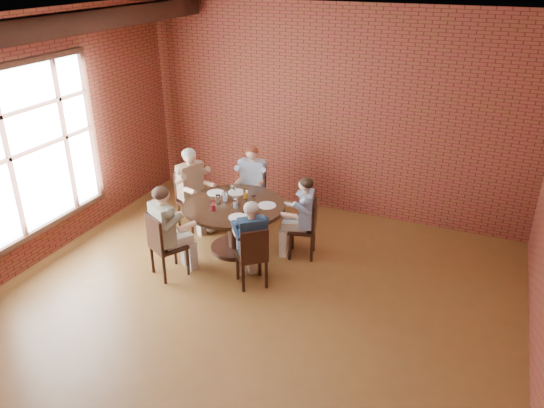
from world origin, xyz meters
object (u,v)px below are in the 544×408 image
at_px(dining_table, 235,218).
at_px(chair_d, 163,243).
at_px(chair_e, 253,255).
at_px(smartphone, 236,217).
at_px(diner_a, 303,218).
at_px(diner_b, 252,184).
at_px(chair_c, 190,196).
at_px(diner_c, 193,189).
at_px(chair_a, 307,226).
at_px(chair_b, 253,190).
at_px(diner_e, 251,244).
at_px(diner_d, 167,231).

bearing_deg(dining_table, chair_d, -118.77).
xyz_separation_m(chair_e, smartphone, (-0.46, 0.42, 0.27)).
height_order(diner_a, smartphone, diner_a).
distance_m(diner_b, chair_e, 2.01).
relative_size(chair_c, diner_c, 0.70).
relative_size(chair_a, diner_a, 0.72).
xyz_separation_m(chair_b, smartphone, (0.43, -1.46, 0.26)).
xyz_separation_m(chair_a, diner_b, (-1.24, 0.77, 0.15)).
height_order(diner_c, chair_e, diner_c).
height_order(chair_a, chair_d, chair_d).
xyz_separation_m(chair_c, chair_d, (0.46, -1.47, -0.00)).
relative_size(dining_table, chair_d, 1.61).
relative_size(dining_table, chair_a, 1.69).
xyz_separation_m(chair_b, diner_e, (0.84, -1.83, 0.12)).
xyz_separation_m(chair_b, diner_d, (-0.31, -2.05, 0.16)).
height_order(chair_a, chair_b, chair_b).
bearing_deg(diner_b, chair_d, -111.26).
xyz_separation_m(dining_table, diner_b, (-0.20, 1.02, 0.10)).
relative_size(diner_d, diner_e, 1.08).
relative_size(diner_b, chair_c, 1.36).
bearing_deg(diner_d, chair_e, -143.23).
relative_size(diner_a, diner_c, 0.93).
distance_m(chair_b, diner_d, 2.08).
distance_m(chair_a, chair_e, 1.11).
bearing_deg(chair_b, smartphone, -85.02).
height_order(diner_b, smartphone, diner_b).
bearing_deg(diner_d, diner_c, -43.93).
bearing_deg(chair_a, dining_table, -90.00).
bearing_deg(diner_b, diner_c, -152.00).
bearing_deg(chair_d, chair_a, -112.62).
bearing_deg(chair_b, diner_d, -109.76).
xyz_separation_m(diner_a, chair_b, (-1.19, 0.86, -0.12)).
relative_size(chair_b, diner_e, 0.74).
height_order(diner_d, diner_e, diner_d).
bearing_deg(chair_b, dining_table, -90.00).
bearing_deg(chair_b, chair_e, -76.17).
height_order(chair_e, diner_e, diner_e).
bearing_deg(chair_c, smartphone, -99.90).
height_order(diner_a, chair_d, diner_a).
bearing_deg(diner_e, chair_a, -153.20).
bearing_deg(chair_d, diner_b, -71.20).
height_order(chair_c, diner_d, diner_d).
relative_size(chair_b, chair_c, 0.97).
xyz_separation_m(dining_table, chair_b, (-0.22, 1.10, -0.04)).
distance_m(chair_a, diner_c, 2.00).
distance_m(diner_b, diner_c, 0.96).
bearing_deg(chair_c, dining_table, -90.00).
xyz_separation_m(chair_b, diner_c, (-0.73, -0.68, 0.17)).
bearing_deg(diner_c, dining_table, -90.00).
bearing_deg(chair_b, chair_c, -152.40).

